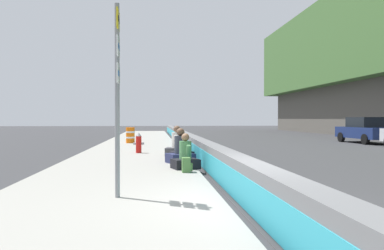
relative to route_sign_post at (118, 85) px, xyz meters
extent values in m
plane|color=#353538|center=(-0.79, -2.38, -2.23)|extent=(160.00, 160.00, 0.00)
cube|color=gray|center=(-0.79, 0.27, -2.16)|extent=(80.00, 4.40, 0.14)
cube|color=slate|center=(-0.79, -2.38, -1.81)|extent=(76.00, 0.44, 0.85)
cube|color=teal|center=(-0.79, -2.15, -1.85)|extent=(74.48, 0.01, 0.54)
cylinder|color=gray|center=(0.00, 0.01, -0.29)|extent=(0.09, 0.09, 3.60)
cube|color=yellow|center=(0.00, -0.01, 1.21)|extent=(0.44, 0.02, 0.36)
cube|color=black|center=(0.00, -0.03, 1.21)|extent=(0.30, 0.01, 0.10)
cube|color=white|center=(0.00, -0.01, 0.71)|extent=(0.44, 0.02, 0.36)
cube|color=#1956AD|center=(0.00, -0.03, 0.71)|extent=(0.30, 0.01, 0.10)
cube|color=white|center=(0.00, -0.01, 0.21)|extent=(0.44, 0.02, 0.36)
cube|color=#1956AD|center=(0.00, -0.03, 0.21)|extent=(0.30, 0.01, 0.10)
cylinder|color=red|center=(9.39, -0.02, -1.73)|extent=(0.24, 0.24, 0.72)
cone|color=gray|center=(9.39, -0.02, -1.29)|extent=(0.26, 0.26, 0.16)
cylinder|color=gray|center=(9.39, -0.19, -1.70)|extent=(0.10, 0.12, 0.10)
cylinder|color=gray|center=(9.39, 0.15, -1.70)|extent=(0.10, 0.12, 0.10)
cube|color=black|center=(4.01, -1.59, -1.95)|extent=(0.80, 0.88, 0.28)
cylinder|color=#4C8951|center=(4.01, -1.59, -1.55)|extent=(0.36, 0.36, 0.53)
sphere|color=#8E6647|center=(4.01, -1.59, -1.17)|extent=(0.23, 0.23, 0.23)
cylinder|color=#4C8951|center=(4.20, -1.54, -1.60)|extent=(0.29, 0.19, 0.46)
cylinder|color=#4C8951|center=(3.82, -1.64, -1.60)|extent=(0.29, 0.19, 0.46)
cube|color=#23284C|center=(5.49, -1.54, -1.94)|extent=(0.94, 1.02, 0.31)
cylinder|color=#333842|center=(5.49, -1.54, -1.49)|extent=(0.40, 0.40, 0.59)
sphere|color=brown|center=(5.49, -1.54, -1.07)|extent=(0.26, 0.26, 0.26)
cylinder|color=#333842|center=(5.69, -1.47, -1.55)|extent=(0.33, 0.23, 0.52)
cylinder|color=#333842|center=(5.28, -1.62, -1.55)|extent=(0.33, 0.23, 0.52)
cube|color=black|center=(6.54, -1.65, -1.95)|extent=(0.81, 0.91, 0.29)
cylinder|color=#333842|center=(6.54, -1.65, -1.52)|extent=(0.38, 0.38, 0.56)
sphere|color=#8E6647|center=(6.54, -1.65, -1.12)|extent=(0.25, 0.25, 0.25)
cylinder|color=#333842|center=(6.75, -1.61, -1.58)|extent=(0.31, 0.19, 0.49)
cylinder|color=#333842|center=(6.34, -1.69, -1.58)|extent=(0.31, 0.19, 0.49)
cube|color=#424247|center=(7.96, -1.57, -1.93)|extent=(0.88, 0.98, 0.32)
cylinder|color=beige|center=(7.96, -1.57, -1.47)|extent=(0.41, 0.41, 0.61)
sphere|color=brown|center=(7.96, -1.57, -1.03)|extent=(0.27, 0.27, 0.27)
cylinder|color=beige|center=(8.18, -1.62, -1.53)|extent=(0.33, 0.20, 0.53)
cylinder|color=beige|center=(7.74, -1.53, -1.53)|extent=(0.33, 0.20, 0.53)
cube|color=#4C7A3D|center=(3.26, -1.55, -1.89)|extent=(0.32, 0.22, 0.40)
cube|color=#4C7A3D|center=(3.26, -1.69, -1.95)|extent=(0.22, 0.06, 0.20)
cylinder|color=orange|center=(16.25, 0.75, -1.62)|extent=(0.52, 0.52, 0.95)
cylinder|color=white|center=(16.25, 0.75, -1.43)|extent=(0.54, 0.54, 0.10)
cylinder|color=white|center=(16.25, 0.75, -1.76)|extent=(0.54, 0.54, 0.10)
cube|color=navy|center=(16.88, -14.51, -1.54)|extent=(4.56, 1.96, 0.72)
cube|color=black|center=(16.78, -14.51, -0.85)|extent=(2.26, 1.70, 0.66)
cylinder|color=black|center=(18.29, -13.59, -1.90)|extent=(0.67, 0.24, 0.66)
cylinder|color=black|center=(18.35, -15.32, -1.90)|extent=(0.67, 0.24, 0.66)
cylinder|color=black|center=(15.41, -13.70, -1.90)|extent=(0.67, 0.24, 0.66)
camera|label=1|loc=(-7.27, -0.67, -0.63)|focal=36.15mm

